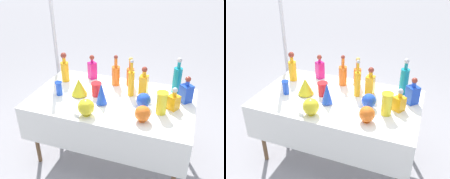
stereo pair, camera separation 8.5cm
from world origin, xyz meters
TOP-DOWN VIEW (x-y plane):
  - ground_plane at (0.00, 0.00)m, footprint 40.00×40.00m
  - display_table at (0.00, -0.04)m, footprint 1.67×0.97m
  - tall_bottle_0 at (0.61, 0.34)m, footprint 0.09×0.09m
  - tall_bottle_1 at (-0.06, 0.30)m, footprint 0.09×0.09m
  - tall_bottle_2 at (0.17, 0.12)m, footprint 0.06×0.06m
  - tall_bottle_3 at (0.10, 0.34)m, footprint 0.08×0.08m
  - tall_bottle_4 at (-0.64, 0.20)m, footprint 0.09×0.09m
  - square_decanter_0 at (-0.37, 0.36)m, footprint 0.11×0.11m
  - square_decanter_1 at (0.28, 0.20)m, footprint 0.09×0.09m
  - square_decanter_2 at (0.62, 0.00)m, footprint 0.13×0.13m
  - square_decanter_3 at (0.72, 0.18)m, footprint 0.15×0.15m
  - slender_vase_0 at (0.52, -0.11)m, footprint 0.11×0.11m
  - slender_vase_1 at (-0.55, -0.11)m, footprint 0.08×0.08m
  - slender_vase_2 at (-0.17, 0.00)m, footprint 0.11×0.11m
  - fluted_vase_0 at (-0.06, -0.14)m, footprint 0.11×0.11m
  - fluted_vase_1 at (-0.34, -0.05)m, footprint 0.17×0.17m
  - round_bowl_0 at (0.38, -0.29)m, footprint 0.14×0.14m
  - round_bowl_1 at (-0.13, -0.37)m, footprint 0.16×0.16m
  - round_bowl_2 at (0.34, -0.07)m, footprint 0.14×0.14m
  - price_tag_left at (-0.20, -0.43)m, footprint 0.06×0.02m
  - cardboard_box_behind_left at (0.34, 1.20)m, footprint 0.54×0.37m
  - canopy_pole at (-1.04, 0.70)m, footprint 0.18×0.18m

SIDE VIEW (x-z plane):
  - ground_plane at x=0.00m, z-range 0.00..0.00m
  - cardboard_box_behind_left at x=0.34m, z-range -0.04..0.29m
  - display_table at x=0.00m, z-range 0.31..1.07m
  - price_tag_left at x=-0.20m, z-range 0.76..0.79m
  - round_bowl_2 at x=0.34m, z-range 0.76..0.91m
  - round_bowl_0 at x=0.38m, z-range 0.76..0.91m
  - slender_vase_2 at x=-0.17m, z-range 0.77..0.91m
  - slender_vase_1 at x=-0.55m, z-range 0.77..0.92m
  - round_bowl_1 at x=-0.13m, z-range 0.76..0.93m
  - square_decanter_2 at x=0.62m, z-range 0.73..0.96m
  - fluted_vase_1 at x=-0.34m, z-range 0.76..0.95m
  - square_decanter_3 at x=0.72m, z-range 0.73..1.01m
  - slender_vase_0 at x=0.52m, z-range 0.77..0.99m
  - fluted_vase_0 at x=-0.06m, z-range 0.76..0.99m
  - square_decanter_0 at x=-0.37m, z-range 0.74..1.03m
  - tall_bottle_3 at x=0.10m, z-range 0.72..1.05m
  - square_decanter_1 at x=0.28m, z-range 0.74..1.04m
  - tall_bottle_1 at x=-0.06m, z-range 0.71..1.07m
  - tall_bottle_4 at x=-0.64m, z-range 0.73..1.08m
  - canopy_pole at x=-1.04m, z-range -0.26..2.07m
  - tall_bottle_2 at x=0.17m, z-range 0.71..1.12m
  - tall_bottle_0 at x=0.61m, z-range 0.72..1.12m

